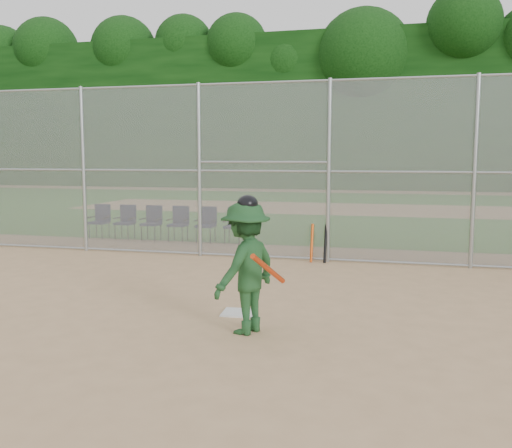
# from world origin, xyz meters

# --- Properties ---
(ground) EXTENTS (100.00, 100.00, 0.00)m
(ground) POSITION_xyz_m (0.00, 0.00, 0.00)
(ground) COLOR tan
(ground) RESTS_ON ground
(grass_strip) EXTENTS (100.00, 100.00, 0.00)m
(grass_strip) POSITION_xyz_m (0.00, 18.00, 0.01)
(grass_strip) COLOR #2B6A20
(grass_strip) RESTS_ON ground
(dirt_patch_far) EXTENTS (24.00, 24.00, 0.00)m
(dirt_patch_far) POSITION_xyz_m (0.00, 18.00, 0.01)
(dirt_patch_far) COLOR tan
(dirt_patch_far) RESTS_ON ground
(backstop_fence) EXTENTS (16.09, 0.09, 4.00)m
(backstop_fence) POSITION_xyz_m (0.00, 5.00, 2.07)
(backstop_fence) COLOR gray
(backstop_fence) RESTS_ON ground
(treeline) EXTENTS (81.00, 60.00, 11.00)m
(treeline) POSITION_xyz_m (0.00, 20.00, 5.50)
(treeline) COLOR black
(treeline) RESTS_ON ground
(home_plate) EXTENTS (0.52, 0.52, 0.02)m
(home_plate) POSITION_xyz_m (0.26, 0.45, 0.01)
(home_plate) COLOR silver
(home_plate) RESTS_ON ground
(batter_at_plate) EXTENTS (1.06, 1.42, 1.83)m
(batter_at_plate) POSITION_xyz_m (0.61, -0.40, 0.89)
(batter_at_plate) COLOR #1C4722
(batter_at_plate) RESTS_ON ground
(spare_bats) EXTENTS (0.36, 0.29, 0.84)m
(spare_bats) POSITION_xyz_m (0.81, 4.89, 0.42)
(spare_bats) COLOR #D84C14
(spare_bats) RESTS_ON ground
(chair_0) EXTENTS (0.54, 0.52, 0.96)m
(chair_0) POSITION_xyz_m (-5.80, 7.03, 0.48)
(chair_0) COLOR #10173C
(chair_0) RESTS_ON ground
(chair_1) EXTENTS (0.54, 0.52, 0.96)m
(chair_1) POSITION_xyz_m (-4.99, 7.03, 0.48)
(chair_1) COLOR #10173C
(chair_1) RESTS_ON ground
(chair_2) EXTENTS (0.54, 0.52, 0.96)m
(chair_2) POSITION_xyz_m (-4.19, 7.03, 0.48)
(chair_2) COLOR #10173C
(chair_2) RESTS_ON ground
(chair_3) EXTENTS (0.54, 0.52, 0.96)m
(chair_3) POSITION_xyz_m (-3.38, 7.03, 0.48)
(chair_3) COLOR #10173C
(chair_3) RESTS_ON ground
(chair_4) EXTENTS (0.54, 0.52, 0.96)m
(chair_4) POSITION_xyz_m (-2.58, 7.03, 0.48)
(chair_4) COLOR #10173C
(chair_4) RESTS_ON ground
(chair_5) EXTENTS (0.54, 0.52, 0.96)m
(chair_5) POSITION_xyz_m (-1.77, 7.03, 0.48)
(chair_5) COLOR #10173C
(chair_5) RESTS_ON ground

